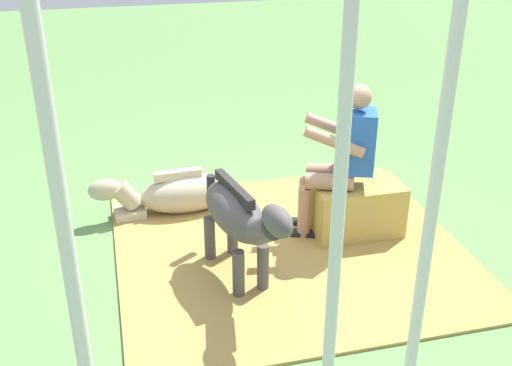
{
  "coord_description": "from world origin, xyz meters",
  "views": [
    {
      "loc": [
        1.15,
        4.33,
        2.78
      ],
      "look_at": [
        0.04,
        -0.15,
        0.55
      ],
      "focal_mm": 43.55,
      "sensor_mm": 36.0,
      "label": 1
    }
  ],
  "objects": [
    {
      "name": "hay_patch",
      "position": [
        -0.2,
        0.07,
        0.01
      ],
      "size": [
        2.85,
        2.65,
        0.02
      ],
      "primitive_type": "cube",
      "color": "#AD8C47",
      "rests_on": "ground"
    },
    {
      "name": "hay_bale",
      "position": [
        -0.83,
        -0.06,
        0.24
      ],
      "size": [
        0.76,
        0.44,
        0.48
      ],
      "primitive_type": "cube",
      "color": "tan",
      "rests_on": "ground"
    },
    {
      "name": "ground_plane",
      "position": [
        0.0,
        0.0,
        0.0
      ],
      "size": [
        24.0,
        24.0,
        0.0
      ],
      "primitive_type": "plane",
      "color": "#608C4C"
    },
    {
      "name": "tent_pole_left",
      "position": [
        -0.21,
        2.14,
        1.27
      ],
      "size": [
        0.06,
        0.06,
        2.53
      ],
      "primitive_type": "cylinder",
      "color": "silver",
      "rests_on": "ground"
    },
    {
      "name": "pony_lying",
      "position": [
        0.63,
        -0.84,
        0.19
      ],
      "size": [
        1.34,
        0.45,
        0.42
      ],
      "color": "tan",
      "rests_on": "ground"
    },
    {
      "name": "pony_standing",
      "position": [
        0.3,
        0.4,
        0.56
      ],
      "size": [
        0.5,
        1.33,
        0.92
      ],
      "color": "#4C4747",
      "rests_on": "ground"
    },
    {
      "name": "tent_pole_mid",
      "position": [
        0.25,
        2.16,
        1.27
      ],
      "size": [
        0.06,
        0.06,
        2.53
      ],
      "primitive_type": "cylinder",
      "color": "silver",
      "rests_on": "ground"
    },
    {
      "name": "tent_pole_right",
      "position": [
        1.35,
        2.32,
        1.27
      ],
      "size": [
        0.06,
        0.06,
        2.53
      ],
      "primitive_type": "cylinder",
      "color": "silver",
      "rests_on": "ground"
    },
    {
      "name": "person_seated",
      "position": [
        -0.68,
        -0.1,
        0.75
      ],
      "size": [
        0.72,
        0.56,
        1.36
      ],
      "color": "tan",
      "rests_on": "ground"
    }
  ]
}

